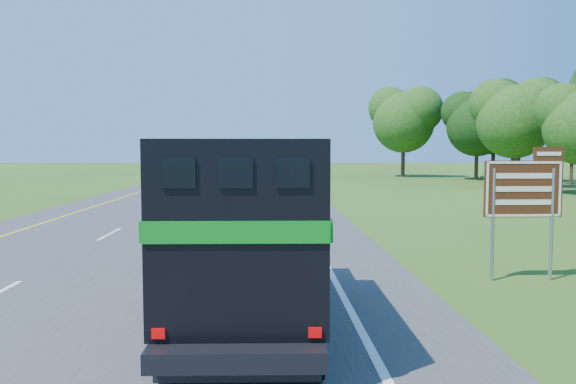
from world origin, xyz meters
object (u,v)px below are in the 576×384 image
horse_truck (249,227)px  far_car (232,162)px  exit_sign (525,194)px  white_suv (188,175)px

horse_truck → far_car: 107.57m
far_car → horse_truck: bearing=-84.1°
far_car → exit_sign: size_ratio=1.45×
white_suv → far_car: 64.90m
far_car → white_suv: bearing=-87.9°
white_suv → horse_truck: bearing=-83.4°
horse_truck → exit_sign: 7.12m
horse_truck → white_suv: 43.02m
horse_truck → white_suv: size_ratio=1.29×
horse_truck → exit_sign: size_ratio=2.28×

